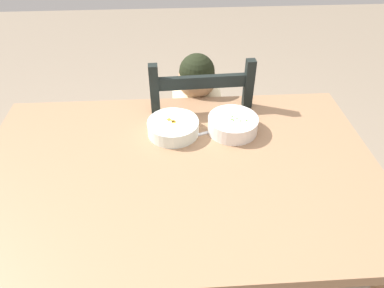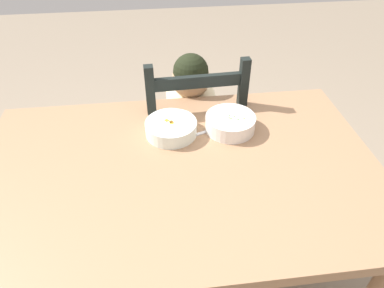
# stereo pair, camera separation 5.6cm
# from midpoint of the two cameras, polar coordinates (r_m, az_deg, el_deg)

# --- Properties ---
(ground_plane) EXTENTS (8.00, 8.00, 0.00)m
(ground_plane) POSITION_cam_midpoint_polar(r_m,az_deg,el_deg) (1.82, -2.41, -21.91)
(ground_plane) COLOR gray
(dining_table) EXTENTS (1.37, 0.88, 0.77)m
(dining_table) POSITION_cam_midpoint_polar(r_m,az_deg,el_deg) (1.28, -3.20, -7.31)
(dining_table) COLOR #956E4E
(dining_table) RESTS_ON ground
(dining_chair) EXTENTS (0.44, 0.44, 0.98)m
(dining_chair) POSITION_cam_midpoint_polar(r_m,az_deg,el_deg) (1.79, -0.89, -0.47)
(dining_chair) COLOR black
(dining_chair) RESTS_ON ground
(child_figure) EXTENTS (0.32, 0.31, 0.94)m
(child_figure) POSITION_cam_midpoint_polar(r_m,az_deg,el_deg) (1.69, -1.03, 3.77)
(child_figure) COLOR beige
(child_figure) RESTS_ON ground
(bowl_of_peas) EXTENTS (0.19, 0.19, 0.06)m
(bowl_of_peas) POSITION_cam_midpoint_polar(r_m,az_deg,el_deg) (1.36, 4.97, 3.41)
(bowl_of_peas) COLOR white
(bowl_of_peas) RESTS_ON dining_table
(bowl_of_carrots) EXTENTS (0.19, 0.19, 0.05)m
(bowl_of_carrots) POSITION_cam_midpoint_polar(r_m,az_deg,el_deg) (1.34, -4.57, 2.61)
(bowl_of_carrots) COLOR white
(bowl_of_carrots) RESTS_ON dining_table
(spoon) EXTENTS (0.14, 0.07, 0.01)m
(spoon) POSITION_cam_midpoint_polar(r_m,az_deg,el_deg) (1.33, -1.37, 1.27)
(spoon) COLOR silver
(spoon) RESTS_ON dining_table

